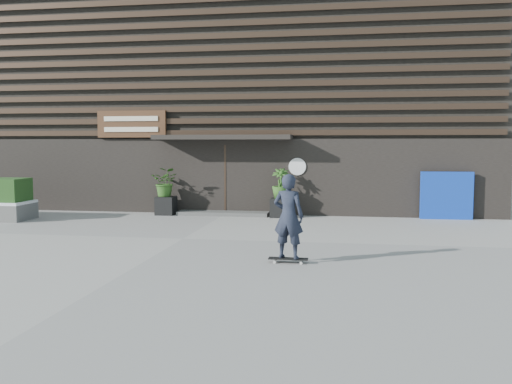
% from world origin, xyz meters
% --- Properties ---
extents(ground, '(80.00, 80.00, 0.00)m').
position_xyz_m(ground, '(0.00, 0.00, 0.00)').
color(ground, '#989590').
rests_on(ground, ground).
extents(entrance_step, '(3.00, 0.80, 0.12)m').
position_xyz_m(entrance_step, '(0.00, 4.60, 0.06)').
color(entrance_step, '#494846').
rests_on(entrance_step, ground).
extents(planter_pot_left, '(0.60, 0.60, 0.60)m').
position_xyz_m(planter_pot_left, '(-1.90, 4.40, 0.30)').
color(planter_pot_left, black).
rests_on(planter_pot_left, ground).
extents(bamboo_left, '(0.86, 0.75, 0.96)m').
position_xyz_m(bamboo_left, '(-1.90, 4.40, 1.08)').
color(bamboo_left, '#2D591E').
rests_on(bamboo_left, planter_pot_left).
extents(planter_pot_right, '(0.60, 0.60, 0.60)m').
position_xyz_m(planter_pot_right, '(1.90, 4.40, 0.30)').
color(planter_pot_right, black).
rests_on(planter_pot_right, ground).
extents(bamboo_right, '(0.54, 0.54, 0.96)m').
position_xyz_m(bamboo_right, '(1.90, 4.40, 1.08)').
color(bamboo_right, '#2D591E').
rests_on(bamboo_right, planter_pot_right).
extents(blue_tarp, '(1.58, 0.16, 1.48)m').
position_xyz_m(blue_tarp, '(7.05, 4.70, 0.74)').
color(blue_tarp, '#0C31A6').
rests_on(blue_tarp, ground).
extents(building, '(18.00, 11.00, 8.00)m').
position_xyz_m(building, '(-0.00, 9.96, 3.99)').
color(building, black).
rests_on(building, ground).
extents(skateboarder, '(0.78, 0.52, 1.76)m').
position_xyz_m(skateboarder, '(2.84, -2.36, 0.92)').
color(skateboarder, black).
rests_on(skateboarder, ground).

